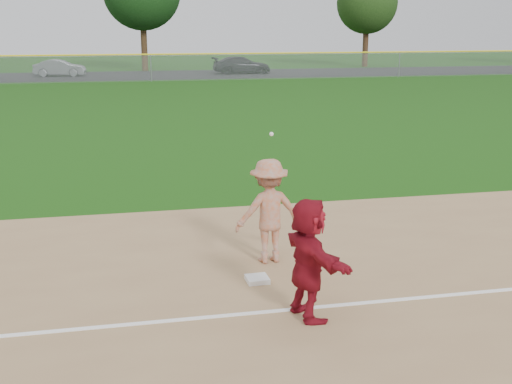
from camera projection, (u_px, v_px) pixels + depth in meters
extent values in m
plane|color=#18490E|center=(275.00, 291.00, 10.58)|extent=(160.00, 160.00, 0.00)
cube|color=white|center=(287.00, 310.00, 9.81)|extent=(60.00, 0.10, 0.01)
cube|color=black|center=(148.00, 75.00, 54.10)|extent=(120.00, 10.00, 0.01)
cube|color=white|center=(257.00, 279.00, 10.89)|extent=(0.38, 0.38, 0.08)
imported|color=maroon|center=(309.00, 259.00, 9.37)|extent=(0.86, 1.78, 1.84)
imported|color=slate|center=(60.00, 68.00, 52.78)|extent=(4.25, 1.84, 1.36)
imported|color=black|center=(241.00, 65.00, 55.56)|extent=(5.06, 2.14, 1.46)
imported|color=#98999B|center=(269.00, 211.00, 11.62)|extent=(1.31, 0.84, 1.92)
sphere|color=white|center=(271.00, 134.00, 10.73)|extent=(0.07, 0.07, 0.07)
plane|color=#999EA0|center=(151.00, 68.00, 48.17)|extent=(110.00, 0.00, 110.00)
cylinder|color=yellow|center=(150.00, 54.00, 47.91)|extent=(110.00, 0.12, 0.12)
cylinder|color=gray|center=(151.00, 68.00, 48.17)|extent=(0.08, 0.08, 2.00)
cylinder|color=gray|center=(399.00, 64.00, 52.14)|extent=(0.08, 0.08, 2.00)
cylinder|color=#372514|center=(144.00, 48.00, 58.78)|extent=(0.56, 0.56, 4.10)
cylinder|color=#392314|center=(365.00, 48.00, 64.44)|extent=(0.56, 0.56, 3.64)
sphere|color=#18330F|center=(367.00, 3.00, 63.32)|extent=(6.00, 6.00, 6.00)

